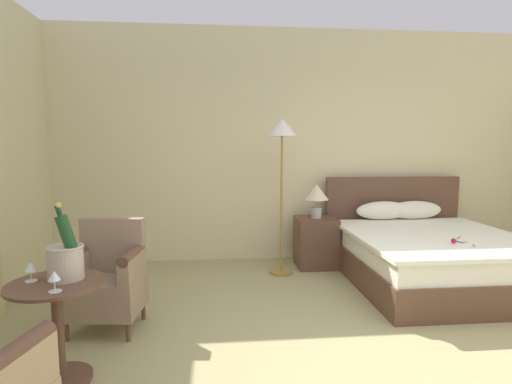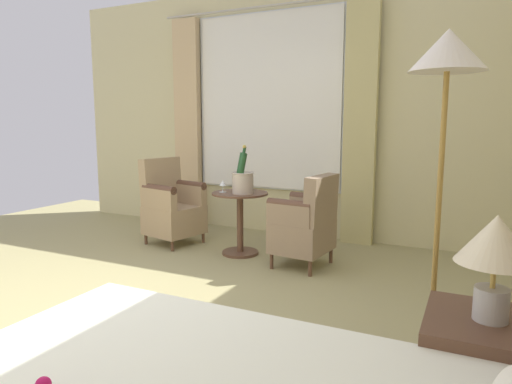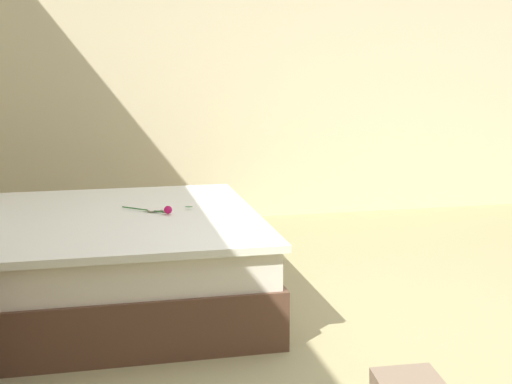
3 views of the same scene
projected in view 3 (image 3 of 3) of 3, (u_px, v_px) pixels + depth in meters
ground_plane at (434, 359)px, 3.56m from camera, size 8.16×8.16×0.00m
wall_far_side at (272, 53)px, 6.53m from camera, size 0.12×5.82×3.03m
bed at (74, 259)px, 4.19m from camera, size 1.82×2.07×1.10m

